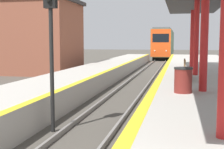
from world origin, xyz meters
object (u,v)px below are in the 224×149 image
at_px(trash_bin, 183,80).
at_px(bench, 182,69).
at_px(train, 164,43).
at_px(signal_near, 51,25).

bearing_deg(trash_bin, bench, 90.35).
xyz_separation_m(train, signal_near, (-1.10, -43.67, 0.81)).
relative_size(train, trash_bin, 21.89).
height_order(train, bench, train).
bearing_deg(bench, train, 94.05).
relative_size(signal_near, bench, 2.75).
bearing_deg(bench, signal_near, -121.95).
xyz_separation_m(signal_near, trash_bin, (3.79, 2.25, -1.78)).
relative_size(trash_bin, bench, 0.53).
bearing_deg(signal_near, train, 88.56).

